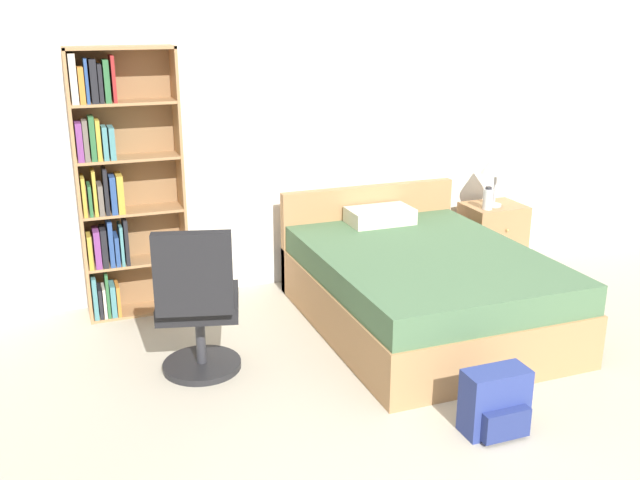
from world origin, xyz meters
name	(u,v)px	position (x,y,z in m)	size (l,w,h in m)	color
wall_back	(309,122)	(0.00, 3.23, 1.30)	(9.00, 0.06, 2.60)	white
bookshelf	(117,186)	(-1.52, 3.00, 0.97)	(0.73, 0.26, 1.91)	#AD7F51
bed	(419,285)	(0.42, 2.09, 0.29)	(1.47, 1.96, 0.81)	#AD7F51
office_chair	(198,307)	(-1.20, 1.86, 0.46)	(0.59, 0.66, 0.98)	#232326
nightstand	(492,236)	(1.56, 2.91, 0.28)	(0.49, 0.42, 0.56)	#AD7F51
table_lamp	(497,164)	(1.53, 2.87, 0.93)	(0.26, 0.26, 0.48)	#B2B2B7
water_bottle	(488,199)	(1.42, 2.81, 0.65)	(0.08, 0.08, 0.19)	silver
backpack_blue	(496,403)	(0.13, 0.70, 0.17)	(0.35, 0.23, 0.35)	navy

